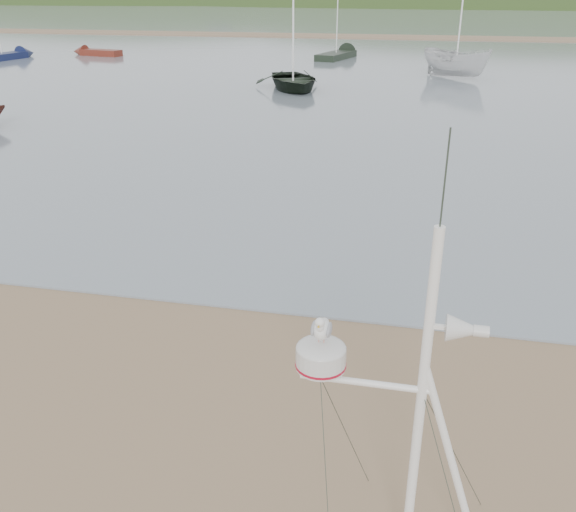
% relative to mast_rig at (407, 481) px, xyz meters
% --- Properties ---
extents(ground, '(560.00, 560.00, 0.00)m').
position_rel_mast_rig_xyz_m(ground, '(-3.97, 0.83, -1.09)').
color(ground, brown).
rests_on(ground, ground).
extents(water, '(560.00, 256.00, 0.04)m').
position_rel_mast_rig_xyz_m(water, '(-3.97, 132.83, -1.07)').
color(water, slate).
rests_on(water, ground).
extents(sandbar, '(560.00, 7.00, 0.07)m').
position_rel_mast_rig_xyz_m(sandbar, '(-3.97, 70.83, -1.02)').
color(sandbar, brown).
rests_on(sandbar, water).
extents(hill_ridge, '(620.00, 180.00, 80.00)m').
position_rel_mast_rig_xyz_m(hill_ridge, '(14.54, 235.83, -20.79)').
color(hill_ridge, '#223415').
rests_on(hill_ridge, ground).
extents(mast_rig, '(2.01, 2.14, 4.53)m').
position_rel_mast_rig_xyz_m(mast_rig, '(0.00, 0.00, 0.00)').
color(mast_rig, white).
rests_on(mast_rig, ground).
extents(boat_dark, '(3.84, 2.54, 5.22)m').
position_rel_mast_rig_xyz_m(boat_dark, '(-7.45, 30.31, 1.56)').
color(boat_dark, black).
rests_on(boat_dark, water).
extents(boat_white, '(2.69, 2.68, 5.02)m').
position_rel_mast_rig_xyz_m(boat_white, '(1.74, 37.15, 1.45)').
color(boat_white, silver).
rests_on(boat_white, water).
extents(sailboat_blue_near, '(2.27, 5.75, 5.62)m').
position_rel_mast_rig_xyz_m(sailboat_blue_near, '(-33.15, 41.68, -0.79)').
color(sailboat_blue_near, '#11193E').
rests_on(sailboat_blue_near, ground).
extents(sailboat_dark_mid, '(3.26, 6.97, 6.73)m').
position_rel_mast_rig_xyz_m(sailboat_dark_mid, '(-6.90, 48.54, -0.79)').
color(sailboat_dark_mid, black).
rests_on(sailboat_dark_mid, ground).
extents(dinghy_red_far, '(4.93, 2.10, 1.17)m').
position_rel_mast_rig_xyz_m(dinghy_red_far, '(-28.23, 45.21, -0.80)').
color(dinghy_red_far, '#5F2015').
rests_on(dinghy_red_far, ground).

